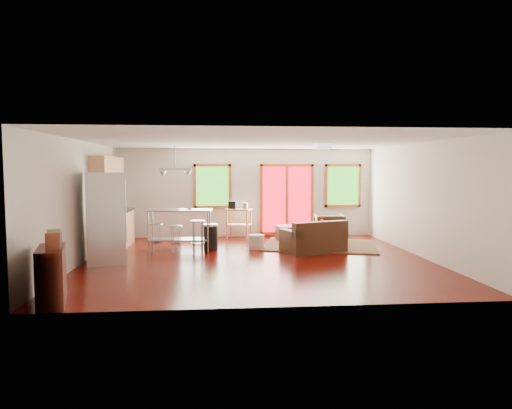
{
  "coord_description": "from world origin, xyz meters",
  "views": [
    {
      "loc": [
        -0.91,
        -9.92,
        2.0
      ],
      "look_at": [
        0.0,
        0.3,
        1.2
      ],
      "focal_mm": 32.0,
      "sensor_mm": 36.0,
      "label": 1
    }
  ],
  "objects": [
    {
      "name": "coffee_table",
      "position": [
        1.83,
        1.88,
        0.33
      ],
      "size": [
        1.1,
        0.92,
        0.38
      ],
      "rotation": [
        0.0,
        0.0,
        0.43
      ],
      "color": "#381109",
      "rests_on": "floor"
    },
    {
      "name": "ceiling",
      "position": [
        0.0,
        0.0,
        2.61
      ],
      "size": [
        7.5,
        7.0,
        0.02
      ],
      "primitive_type": "cube",
      "color": "silver",
      "rests_on": "ground"
    },
    {
      "name": "pendant_light",
      "position": [
        -1.9,
        1.5,
        1.9
      ],
      "size": [
        0.8,
        0.18,
        0.79
      ],
      "color": "gray",
      "rests_on": "ceiling"
    },
    {
      "name": "bookshelf",
      "position": [
        -3.35,
        -3.01,
        0.44
      ],
      "size": [
        0.6,
        1.01,
        1.12
      ],
      "rotation": [
        0.0,
        0.0,
        0.26
      ],
      "color": "#381109",
      "rests_on": "floor"
    },
    {
      "name": "floor",
      "position": [
        0.0,
        0.0,
        -0.01
      ],
      "size": [
        7.5,
        7.0,
        0.02
      ],
      "primitive_type": "cube",
      "color": "#380300",
      "rests_on": "ground"
    },
    {
      "name": "rug",
      "position": [
        1.8,
        1.68,
        0.01
      ],
      "size": [
        3.35,
        2.89,
        0.03
      ],
      "primitive_type": "cube",
      "rotation": [
        0.0,
        0.0,
        -0.27
      ],
      "color": "#3D5230",
      "rests_on": "floor"
    },
    {
      "name": "french_doors",
      "position": [
        1.2,
        3.46,
        1.1
      ],
      "size": [
        1.6,
        0.05,
        2.1
      ],
      "color": "red",
      "rests_on": "back_wall"
    },
    {
      "name": "ceiling_flush",
      "position": [
        1.6,
        0.6,
        2.53
      ],
      "size": [
        0.35,
        0.35,
        0.12
      ],
      "primitive_type": "cube",
      "color": "white",
      "rests_on": "ceiling"
    },
    {
      "name": "vase",
      "position": [
        1.89,
        1.85,
        0.51
      ],
      "size": [
        0.21,
        0.22,
        0.29
      ],
      "rotation": [
        0.0,
        0.0,
        -0.3
      ],
      "color": "silver",
      "rests_on": "coffee_table"
    },
    {
      "name": "bar_stool_b",
      "position": [
        -1.87,
        1.09,
        0.48
      ],
      "size": [
        0.39,
        0.39,
        0.65
      ],
      "rotation": [
        0.0,
        0.0,
        0.34
      ],
      "color": "#B7BABC",
      "rests_on": "floor"
    },
    {
      "name": "ottoman",
      "position": [
        1.12,
        2.46,
        0.22
      ],
      "size": [
        0.73,
        0.73,
        0.43
      ],
      "primitive_type": "cube",
      "rotation": [
        0.0,
        0.0,
        0.14
      ],
      "color": "black",
      "rests_on": "floor"
    },
    {
      "name": "book",
      "position": [
        1.97,
        1.93,
        0.56
      ],
      "size": [
        0.24,
        0.1,
        0.32
      ],
      "primitive_type": "imported",
      "rotation": [
        0.0,
        0.0,
        0.28
      ],
      "color": "brown",
      "rests_on": "coffee_table"
    },
    {
      "name": "cabinets",
      "position": [
        -3.49,
        1.7,
        0.93
      ],
      "size": [
        0.64,
        2.24,
        2.3
      ],
      "color": "tan",
      "rests_on": "floor"
    },
    {
      "name": "island",
      "position": [
        -1.8,
        1.37,
        0.69
      ],
      "size": [
        1.64,
        0.76,
        1.01
      ],
      "rotation": [
        0.0,
        0.0,
        -0.08
      ],
      "color": "#B7BABC",
      "rests_on": "floor"
    },
    {
      "name": "bar_stool_c",
      "position": [
        -1.34,
        0.94,
        0.58
      ],
      "size": [
        0.4,
        0.4,
        0.78
      ],
      "rotation": [
        0.0,
        0.0,
        -0.09
      ],
      "color": "#B7BABC",
      "rests_on": "floor"
    },
    {
      "name": "right_wall",
      "position": [
        3.76,
        0.0,
        1.3
      ],
      "size": [
        0.02,
        7.0,
        2.6
      ],
      "primitive_type": "cube",
      "color": "beige",
      "rests_on": "ground"
    },
    {
      "name": "refrigerator",
      "position": [
        -3.22,
        -0.09,
        0.96
      ],
      "size": [
        0.93,
        0.91,
        1.93
      ],
      "rotation": [
        0.0,
        0.0,
        0.24
      ],
      "color": "#B7BABC",
      "rests_on": "floor"
    },
    {
      "name": "bar_stool_a",
      "position": [
        -2.36,
        1.19,
        0.51
      ],
      "size": [
        0.42,
        0.42,
        0.69
      ],
      "rotation": [
        0.0,
        0.0,
        0.38
      ],
      "color": "#B7BABC",
      "rests_on": "floor"
    },
    {
      "name": "kitchen_cart",
      "position": [
        -0.27,
        3.11,
        0.74
      ],
      "size": [
        0.82,
        0.68,
        1.08
      ],
      "rotation": [
        0.0,
        0.0,
        -0.38
      ],
      "color": "tan",
      "rests_on": "floor"
    },
    {
      "name": "window_left",
      "position": [
        -1.0,
        3.46,
        1.5
      ],
      "size": [
        1.1,
        0.05,
        1.3
      ],
      "color": "#206012",
      "rests_on": "back_wall"
    },
    {
      "name": "front_wall",
      "position": [
        0.0,
        -3.51,
        1.3
      ],
      "size": [
        7.5,
        0.02,
        2.6
      ],
      "primitive_type": "cube",
      "color": "beige",
      "rests_on": "ground"
    },
    {
      "name": "trash_can",
      "position": [
        -1.03,
        1.27,
        0.33
      ],
      "size": [
        0.46,
        0.46,
        0.65
      ],
      "rotation": [
        0.0,
        0.0,
        -0.39
      ],
      "color": "black",
      "rests_on": "floor"
    },
    {
      "name": "back_wall",
      "position": [
        0.0,
        3.51,
        1.3
      ],
      "size": [
        7.5,
        0.02,
        2.6
      ],
      "primitive_type": "cube",
      "color": "beige",
      "rests_on": "ground"
    },
    {
      "name": "armchair",
      "position": [
        2.28,
        2.58,
        0.41
      ],
      "size": [
        0.86,
        0.82,
        0.81
      ],
      "primitive_type": "imported",
      "rotation": [
        0.0,
        0.0,
        3.04
      ],
      "color": "black",
      "rests_on": "floor"
    },
    {
      "name": "window_right",
      "position": [
        2.9,
        3.46,
        1.5
      ],
      "size": [
        1.1,
        0.05,
        1.3
      ],
      "color": "#206012",
      "rests_on": "back_wall"
    },
    {
      "name": "left_wall",
      "position": [
        -3.76,
        0.0,
        1.3
      ],
      "size": [
        0.02,
        7.0,
        2.6
      ],
      "primitive_type": "cube",
      "color": "beige",
      "rests_on": "ground"
    },
    {
      "name": "cup",
      "position": [
        -1.55,
        1.32,
        1.01
      ],
      "size": [
        0.11,
        0.09,
        0.11
      ],
      "primitive_type": "imported",
      "rotation": [
        0.0,
        0.0,
        0.03
      ],
      "color": "silver",
      "rests_on": "island"
    },
    {
      "name": "loveseat",
      "position": [
        1.45,
        0.77,
        0.3
      ],
      "size": [
        1.64,
        1.27,
        0.77
      ],
      "rotation": [
        0.0,
        0.0,
        0.35
      ],
      "color": "black",
      "rests_on": "floor"
    },
    {
      "name": "pouf",
      "position": [
        0.11,
        1.39,
        0.18
      ],
      "size": [
        0.49,
        0.49,
        0.35
      ],
      "primitive_type": "cylinder",
      "rotation": [
        0.0,
        0.0,
        0.27
      ],
      "color": "beige",
      "rests_on": "floor"
    }
  ]
}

